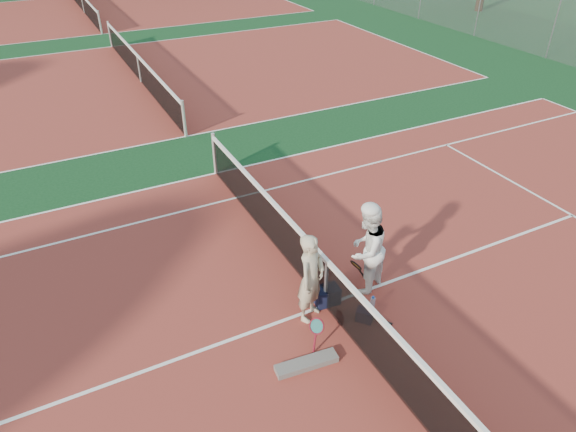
{
  "coord_description": "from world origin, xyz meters",
  "views": [
    {
      "loc": [
        -3.61,
        -5.66,
        6.24
      ],
      "look_at": [
        0.0,
        1.43,
        1.05
      ],
      "focal_mm": 32.0,
      "sensor_mm": 36.0,
      "label": 1
    }
  ],
  "objects_px": {
    "racket_spare": "(366,315)",
    "sports_bag_purple": "(364,315)",
    "net_main": "(326,283)",
    "player_a": "(311,278)",
    "racket_black_held": "(355,271)",
    "water_bottle": "(372,305)",
    "racket_red": "(316,334)",
    "sports_bag_navy": "(327,295)",
    "player_b": "(366,249)"
  },
  "relations": [
    {
      "from": "racket_spare",
      "to": "sports_bag_purple",
      "type": "bearing_deg",
      "value": 73.68
    },
    {
      "from": "net_main",
      "to": "player_a",
      "type": "height_order",
      "value": "player_a"
    },
    {
      "from": "racket_spare",
      "to": "racket_black_held",
      "type": "bearing_deg",
      "value": -65.77
    },
    {
      "from": "net_main",
      "to": "water_bottle",
      "type": "height_order",
      "value": "net_main"
    },
    {
      "from": "net_main",
      "to": "racket_red",
      "type": "bearing_deg",
      "value": -129.06
    },
    {
      "from": "net_main",
      "to": "racket_spare",
      "type": "bearing_deg",
      "value": -52.09
    },
    {
      "from": "water_bottle",
      "to": "net_main",
      "type": "bearing_deg",
      "value": 143.15
    },
    {
      "from": "racket_spare",
      "to": "sports_bag_navy",
      "type": "bearing_deg",
      "value": -12.43
    },
    {
      "from": "player_b",
      "to": "sports_bag_purple",
      "type": "relative_size",
      "value": 6.34
    },
    {
      "from": "sports_bag_navy",
      "to": "water_bottle",
      "type": "height_order",
      "value": "sports_bag_navy"
    },
    {
      "from": "net_main",
      "to": "racket_black_held",
      "type": "height_order",
      "value": "net_main"
    },
    {
      "from": "racket_red",
      "to": "racket_spare",
      "type": "xyz_separation_m",
      "value": [
        1.06,
        0.16,
        -0.21
      ]
    },
    {
      "from": "racket_spare",
      "to": "racket_red",
      "type": "bearing_deg",
      "value": 54.93
    },
    {
      "from": "player_a",
      "to": "racket_red",
      "type": "distance_m",
      "value": 0.89
    },
    {
      "from": "net_main",
      "to": "racket_red",
      "type": "xyz_separation_m",
      "value": [
        -0.61,
        -0.75,
        -0.22
      ]
    },
    {
      "from": "racket_red",
      "to": "sports_bag_navy",
      "type": "height_order",
      "value": "racket_red"
    },
    {
      "from": "net_main",
      "to": "racket_red",
      "type": "distance_m",
      "value": 0.99
    },
    {
      "from": "sports_bag_navy",
      "to": "water_bottle",
      "type": "distance_m",
      "value": 0.8
    },
    {
      "from": "player_a",
      "to": "racket_red",
      "type": "height_order",
      "value": "player_a"
    },
    {
      "from": "racket_red",
      "to": "sports_bag_purple",
      "type": "bearing_deg",
      "value": -37.55
    },
    {
      "from": "net_main",
      "to": "player_a",
      "type": "relative_size",
      "value": 6.65
    },
    {
      "from": "racket_red",
      "to": "racket_black_held",
      "type": "distance_m",
      "value": 1.76
    },
    {
      "from": "racket_red",
      "to": "water_bottle",
      "type": "distance_m",
      "value": 1.29
    },
    {
      "from": "sports_bag_navy",
      "to": "sports_bag_purple",
      "type": "height_order",
      "value": "sports_bag_navy"
    },
    {
      "from": "racket_black_held",
      "to": "racket_spare",
      "type": "height_order",
      "value": "racket_black_held"
    },
    {
      "from": "sports_bag_purple",
      "to": "player_a",
      "type": "bearing_deg",
      "value": 145.81
    },
    {
      "from": "player_b",
      "to": "sports_bag_navy",
      "type": "bearing_deg",
      "value": -22.27
    },
    {
      "from": "player_a",
      "to": "racket_spare",
      "type": "xyz_separation_m",
      "value": [
        0.81,
        -0.5,
        -0.75
      ]
    },
    {
      "from": "sports_bag_navy",
      "to": "player_a",
      "type": "bearing_deg",
      "value": -161.13
    },
    {
      "from": "player_a",
      "to": "sports_bag_purple",
      "type": "height_order",
      "value": "player_a"
    },
    {
      "from": "racket_spare",
      "to": "water_bottle",
      "type": "xyz_separation_m",
      "value": [
        0.2,
        0.1,
        0.07
      ]
    },
    {
      "from": "racket_spare",
      "to": "sports_bag_purple",
      "type": "distance_m",
      "value": 0.06
    },
    {
      "from": "player_a",
      "to": "racket_black_held",
      "type": "distance_m",
      "value": 1.34
    },
    {
      "from": "player_b",
      "to": "sports_bag_purple",
      "type": "distance_m",
      "value": 1.13
    },
    {
      "from": "racket_black_held",
      "to": "sports_bag_navy",
      "type": "relative_size",
      "value": 1.22
    },
    {
      "from": "player_b",
      "to": "net_main",
      "type": "bearing_deg",
      "value": -18.93
    },
    {
      "from": "player_a",
      "to": "sports_bag_purple",
      "type": "xyz_separation_m",
      "value": [
        0.76,
        -0.52,
        -0.71
      ]
    },
    {
      "from": "player_b",
      "to": "racket_red",
      "type": "distance_m",
      "value": 1.8
    },
    {
      "from": "player_b",
      "to": "sports_bag_navy",
      "type": "relative_size",
      "value": 4.09
    },
    {
      "from": "racket_black_held",
      "to": "sports_bag_navy",
      "type": "distance_m",
      "value": 0.79
    },
    {
      "from": "racket_spare",
      "to": "sports_bag_purple",
      "type": "height_order",
      "value": "sports_bag_purple"
    },
    {
      "from": "player_b",
      "to": "sports_bag_purple",
      "type": "height_order",
      "value": "player_b"
    },
    {
      "from": "sports_bag_navy",
      "to": "sports_bag_purple",
      "type": "bearing_deg",
      "value": -62.13
    },
    {
      "from": "sports_bag_purple",
      "to": "racket_red",
      "type": "bearing_deg",
      "value": -172.05
    },
    {
      "from": "net_main",
      "to": "racket_red",
      "type": "height_order",
      "value": "net_main"
    },
    {
      "from": "racket_black_held",
      "to": "racket_red",
      "type": "bearing_deg",
      "value": 21.44
    },
    {
      "from": "player_a",
      "to": "sports_bag_navy",
      "type": "height_order",
      "value": "player_a"
    },
    {
      "from": "player_b",
      "to": "racket_spare",
      "type": "distance_m",
      "value": 1.13
    },
    {
      "from": "water_bottle",
      "to": "sports_bag_purple",
      "type": "bearing_deg",
      "value": -153.77
    },
    {
      "from": "racket_red",
      "to": "player_a",
      "type": "bearing_deg",
      "value": 23.24
    }
  ]
}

